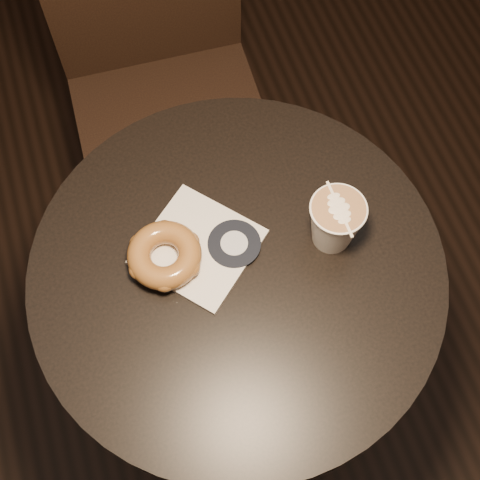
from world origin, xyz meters
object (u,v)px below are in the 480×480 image
Objects in this scene: doughnut at (164,255)px; pastry_bag at (198,247)px; latte_cup at (335,223)px; cafe_table at (238,308)px; chair at (158,56)px.

pastry_bag is at bearing 7.66° from doughnut.
latte_cup reaches higher than doughnut.
cafe_table is 0.69× the size of chair.
cafe_table is 0.61m from chair.
chair is 0.60m from doughnut.
latte_cup is at bearing 0.98° from cafe_table.
latte_cup reaches higher than cafe_table.
doughnut is at bearing 157.12° from cafe_table.
cafe_table is 7.29× the size of latte_cup.
pastry_bag reaches higher than cafe_table.
doughnut reaches higher than cafe_table.
pastry_bag is 0.06m from doughnut.
chair reaches higher than pastry_bag.
pastry_bag is (-0.05, 0.05, 0.20)m from cafe_table.
chair is 6.19× the size of pastry_bag.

